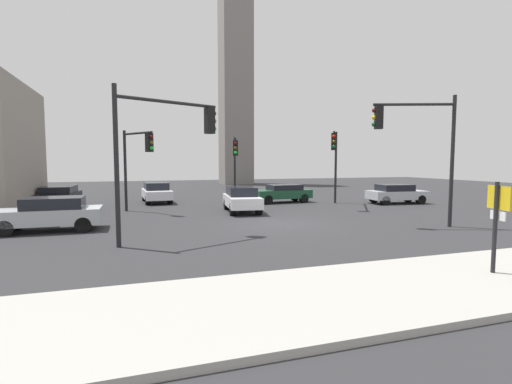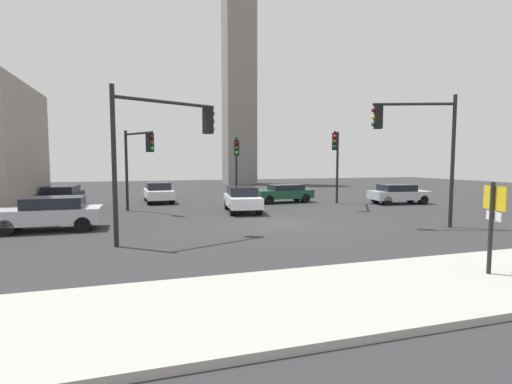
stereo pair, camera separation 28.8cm
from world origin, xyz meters
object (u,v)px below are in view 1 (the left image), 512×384
at_px(car_4, 396,193).
at_px(traffic_light_2, 166,136).
at_px(traffic_light_4, 137,154).
at_px(car_5, 50,213).
at_px(traffic_light_0, 417,136).
at_px(car_3, 242,199).
at_px(car_2, 282,193).
at_px(traffic_light_3, 235,156).
at_px(car_1, 157,192).
at_px(car_0, 59,196).
at_px(traffic_light_1, 335,152).
at_px(direction_sign, 497,216).

bearing_deg(car_4, traffic_light_2, -148.66).
height_order(traffic_light_4, car_5, traffic_light_4).
xyz_separation_m(traffic_light_2, car_5, (-4.47, 3.29, -3.06)).
relative_size(traffic_light_0, car_3, 1.41).
bearing_deg(car_3, car_2, 140.02).
height_order(traffic_light_2, traffic_light_3, traffic_light_2).
bearing_deg(car_1, traffic_light_2, -4.46).
height_order(traffic_light_3, car_0, traffic_light_3).
distance_m(traffic_light_1, car_5, 16.32).
height_order(car_0, car_4, car_0).
xyz_separation_m(car_0, car_1, (5.93, 1.62, 0.00)).
bearing_deg(car_0, car_5, 10.47).
relative_size(traffic_light_1, car_1, 1.17).
xyz_separation_m(traffic_light_1, traffic_light_4, (-12.04, 0.57, -0.20)).
bearing_deg(car_2, car_3, 39.74).
bearing_deg(car_0, car_4, 81.63).
bearing_deg(car_5, traffic_light_3, -142.57).
height_order(direction_sign, car_0, direction_sign).
bearing_deg(car_3, traffic_light_2, -28.97).
distance_m(car_0, car_4, 22.01).
distance_m(traffic_light_1, car_3, 7.02).
distance_m(traffic_light_2, traffic_light_3, 12.20).
bearing_deg(traffic_light_2, traffic_light_4, 74.59).
bearing_deg(traffic_light_4, car_5, -70.07).
bearing_deg(car_4, car_1, 165.96).
bearing_deg(traffic_light_0, traffic_light_4, -16.09).
distance_m(direction_sign, traffic_light_1, 15.10).
height_order(direction_sign, car_5, direction_sign).
relative_size(traffic_light_1, traffic_light_3, 1.07).
bearing_deg(traffic_light_2, traffic_light_3, 41.30).
bearing_deg(traffic_light_2, traffic_light_1, 11.34).
distance_m(traffic_light_4, car_1, 6.06).
relative_size(traffic_light_1, car_0, 1.07).
relative_size(traffic_light_3, traffic_light_4, 0.99).
xyz_separation_m(car_0, car_3, (10.31, -5.06, 0.02)).
distance_m(car_0, car_5, 8.46).
bearing_deg(car_0, car_2, 87.95).
relative_size(traffic_light_1, car_3, 1.21).
bearing_deg(traffic_light_3, traffic_light_0, 38.08).
bearing_deg(traffic_light_3, car_5, -39.01).
height_order(car_0, car_2, car_0).
xyz_separation_m(direction_sign, car_2, (1.49, 17.62, -0.86)).
xyz_separation_m(traffic_light_0, car_4, (5.33, 7.93, -3.30)).
bearing_deg(car_1, car_0, -77.95).
height_order(direction_sign, traffic_light_0, traffic_light_0).
bearing_deg(car_5, traffic_light_1, -165.50).
distance_m(traffic_light_4, car_2, 10.38).
xyz_separation_m(traffic_light_4, car_5, (-3.51, -4.65, -2.56)).
xyz_separation_m(traffic_light_4, car_4, (16.93, -0.44, -2.61)).
relative_size(car_3, car_5, 1.01).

